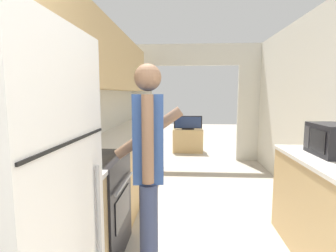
% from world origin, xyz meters
% --- Properties ---
extents(wall_left, '(0.38, 7.55, 2.50)m').
position_xyz_m(wall_left, '(-1.32, 2.42, 1.56)').
color(wall_left, silver).
rests_on(wall_left, ground_plane).
extents(wall_far_with_doorway, '(3.15, 0.06, 2.50)m').
position_xyz_m(wall_far_with_doorway, '(0.00, 5.18, 1.46)').
color(wall_far_with_doorway, silver).
rests_on(wall_far_with_doorway, ground_plane).
extents(counter_left, '(0.62, 4.02, 0.90)m').
position_xyz_m(counter_left, '(-1.08, 3.21, 0.45)').
color(counter_left, tan).
rests_on(counter_left, ground_plane).
extents(refrigerator, '(0.72, 0.77, 1.74)m').
position_xyz_m(refrigerator, '(-1.03, 0.52, 0.87)').
color(refrigerator, white).
rests_on(refrigerator, ground_plane).
extents(range_oven, '(0.66, 0.73, 1.04)m').
position_xyz_m(range_oven, '(-1.07, 1.65, 0.46)').
color(range_oven, black).
rests_on(range_oven, ground_plane).
extents(person, '(0.54, 0.40, 1.66)m').
position_xyz_m(person, '(-0.47, 1.29, 0.89)').
color(person, '#384266').
rests_on(person, ground_plane).
extents(tv_cabinet, '(0.74, 0.42, 0.57)m').
position_xyz_m(tv_cabinet, '(-0.13, 5.96, 0.29)').
color(tv_cabinet, tan).
rests_on(tv_cabinet, ground_plane).
extents(television, '(0.70, 0.16, 0.33)m').
position_xyz_m(television, '(-0.13, 5.92, 0.74)').
color(television, black).
rests_on(television, tv_cabinet).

